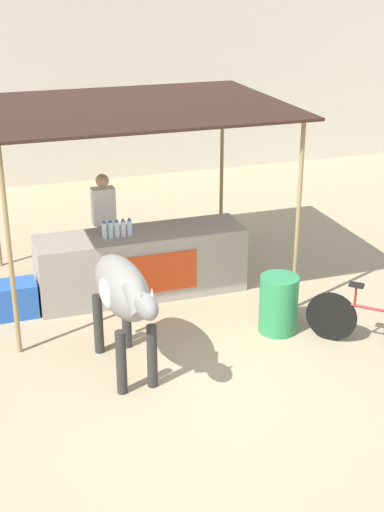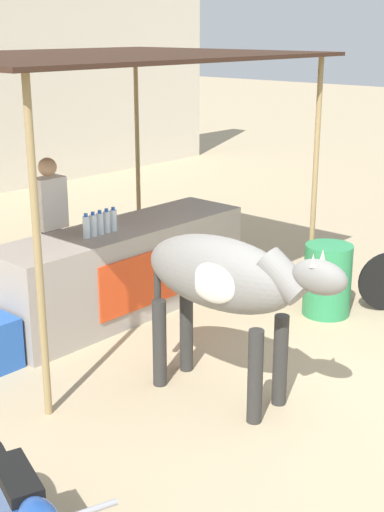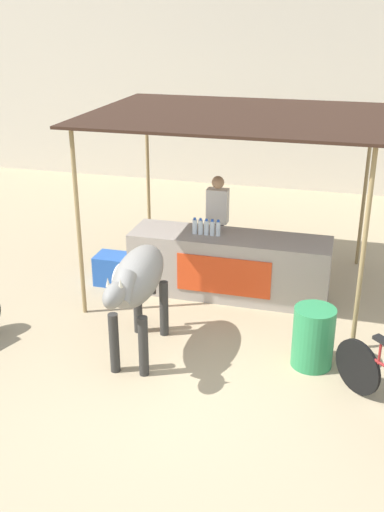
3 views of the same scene
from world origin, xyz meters
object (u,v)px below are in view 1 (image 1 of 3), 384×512
Objects in this scene: vendor_behind_counter at (104,225)px; cow at (123,293)px; water_barrel at (279,304)px; cooler_box at (15,299)px; bicycle_leaning at (370,323)px; stall_counter at (142,264)px.

vendor_behind_counter is 0.90× the size of cow.
water_barrel is 2.26m from cow.
cooler_box is 0.77× the size of water_barrel.
bicycle_leaning is at bearing -50.08° from vendor_behind_counter.
vendor_behind_counter reaches higher than cooler_box.
cow reaches higher than water_barrel.
stall_counter is 1.64× the size of cow.
cow is at bearing -110.06° from stall_counter.
cow is (-0.36, -2.76, 0.18)m from vendor_behind_counter.
water_barrel is (1.77, -2.41, -0.46)m from vendor_behind_counter.
vendor_behind_counter is 1.34× the size of bicycle_leaning.
vendor_behind_counter is at bearing 30.14° from cooler_box.
stall_counter is at bearing 3.04° from cooler_box.
bicycle_leaning is (2.30, -2.44, -0.13)m from stall_counter.
stall_counter is 2.20m from cow.
water_barrel is at bearing -53.69° from vendor_behind_counter.
water_barrel is at bearing -49.74° from stall_counter.
cooler_box is 4.75m from bicycle_leaning.
stall_counter is 2.18m from water_barrel.
vendor_behind_counter is 3.03m from water_barrel.
vendor_behind_counter reaches higher than cow.
water_barrel is 0.63× the size of bicycle_leaning.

